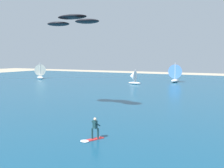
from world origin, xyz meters
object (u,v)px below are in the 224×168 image
object	(u,v)px
sailboat_center_horizon	(133,77)
sailboat_far_right	(40,71)
kite	(72,20)
sailboat_far_left	(176,73)
kitesurfer	(93,132)

from	to	relation	value
sailboat_center_horizon	sailboat_far_right	size ratio (longest dim) A/B	0.74
kite	sailboat_center_horizon	xyz separation A→B (m)	(-6.50, 32.24, -8.73)
kite	sailboat_far_right	bearing A→B (deg)	136.71
kite	sailboat_far_left	distance (m)	42.89
kite	sailboat_far_right	distance (m)	50.78
kitesurfer	sailboat_center_horizon	world-z (taller)	sailboat_center_horizon
sailboat_far_right	sailboat_center_horizon	bearing A→B (deg)	-4.05
kite	sailboat_center_horizon	world-z (taller)	kite
kitesurfer	sailboat_center_horizon	distance (m)	43.03
kite	sailboat_far_right	world-z (taller)	kite
kitesurfer	sailboat_far_right	world-z (taller)	sailboat_far_right
sailboat_far_left	kite	bearing A→B (deg)	-91.12
kite	sailboat_far_left	xyz separation A→B (m)	(0.82, 42.11, -8.06)
kitesurfer	sailboat_far_left	bearing A→B (deg)	97.87
kite	sailboat_far_right	size ratio (longest dim) A/B	1.58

